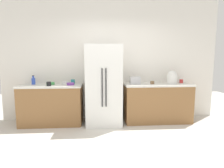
% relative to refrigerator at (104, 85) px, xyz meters
% --- Properties ---
extents(ground_plane, '(10.63, 10.63, 0.00)m').
position_rel_refrigerator_xyz_m(ground_plane, '(0.21, -1.35, -0.90)').
color(ground_plane, beige).
extents(kitchen_back_panel, '(5.32, 0.10, 3.09)m').
position_rel_refrigerator_xyz_m(kitchen_back_panel, '(0.21, 0.42, 0.64)').
color(kitchen_back_panel, silver).
rests_on(kitchen_back_panel, ground_plane).
extents(counter_left, '(1.40, 0.63, 0.91)m').
position_rel_refrigerator_xyz_m(counter_left, '(-1.19, 0.06, -0.44)').
color(counter_left, olive).
rests_on(counter_left, ground_plane).
extents(counter_right, '(1.58, 0.63, 0.91)m').
position_rel_refrigerator_xyz_m(counter_right, '(1.29, 0.06, -0.44)').
color(counter_right, olive).
rests_on(counter_right, ground_plane).
extents(refrigerator, '(0.80, 0.73, 1.81)m').
position_rel_refrigerator_xyz_m(refrigerator, '(0.00, 0.00, 0.00)').
color(refrigerator, white).
rests_on(refrigerator, ground_plane).
extents(toaster, '(0.23, 0.16, 0.17)m').
position_rel_refrigerator_xyz_m(toaster, '(0.75, 0.08, 0.10)').
color(toaster, silver).
rests_on(toaster, counter_right).
extents(rice_cooker, '(0.24, 0.24, 0.31)m').
position_rel_refrigerator_xyz_m(rice_cooker, '(1.64, 0.08, 0.16)').
color(rice_cooker, white).
rests_on(rice_cooker, counter_right).
extents(bottle_a, '(0.08, 0.08, 0.21)m').
position_rel_refrigerator_xyz_m(bottle_a, '(-1.62, 0.18, 0.10)').
color(bottle_a, blue).
rests_on(bottle_a, counter_left).
extents(cup_a, '(0.09, 0.09, 0.11)m').
position_rel_refrigerator_xyz_m(cup_a, '(-0.71, 0.17, 0.07)').
color(cup_a, teal).
rests_on(cup_a, counter_left).
extents(cup_b, '(0.09, 0.09, 0.09)m').
position_rel_refrigerator_xyz_m(cup_b, '(1.92, 0.18, 0.06)').
color(cup_b, red).
rests_on(cup_b, counter_right).
extents(cup_c, '(0.09, 0.09, 0.07)m').
position_rel_refrigerator_xyz_m(cup_c, '(1.15, 0.03, 0.05)').
color(cup_c, brown).
rests_on(cup_c, counter_right).
extents(cup_d, '(0.09, 0.09, 0.09)m').
position_rel_refrigerator_xyz_m(cup_d, '(-1.19, -0.11, 0.06)').
color(cup_d, black).
rests_on(cup_d, counter_left).
extents(bowl_a, '(0.17, 0.17, 0.05)m').
position_rel_refrigerator_xyz_m(bowl_a, '(-0.74, -0.00, 0.04)').
color(bowl_a, purple).
rests_on(bowl_a, counter_left).
extents(bowl_b, '(0.16, 0.16, 0.06)m').
position_rel_refrigerator_xyz_m(bowl_b, '(-0.89, 0.21, 0.04)').
color(bowl_b, white).
rests_on(bowl_b, counter_left).
extents(bowl_c, '(0.18, 0.18, 0.05)m').
position_rel_refrigerator_xyz_m(bowl_c, '(-1.22, 0.11, 0.04)').
color(bowl_c, green).
rests_on(bowl_c, counter_left).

